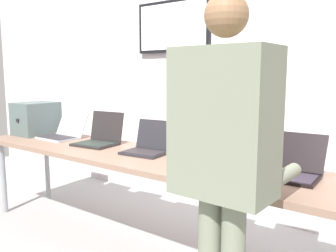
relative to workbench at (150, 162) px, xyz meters
The scene contains 11 objects.
back_wall 1.28m from the workbench, 90.73° to the left, with size 8.00×0.11×2.59m.
workbench is the anchor object (origin of this frame).
equipment_box 1.59m from the workbench, behind, with size 0.32×0.41×0.33m.
laptop_station_0 1.17m from the workbench, behind, with size 0.38×0.36×0.24m.
laptop_station_1 0.67m from the workbench, behind, with size 0.38×0.36×0.28m.
laptop_station_2 0.16m from the workbench, 137.23° to the left, with size 0.35×0.33×0.25m.
laptop_station_3 0.48m from the workbench, 12.81° to the left, with size 0.38×0.33×0.23m.
laptop_station_4 1.01m from the workbench, ahead, with size 0.39×0.40×0.24m.
person 1.18m from the workbench, 33.37° to the right, with size 0.45×0.59×1.71m.
coffee_mug 1.04m from the workbench, 13.99° to the right, with size 0.07×0.07×0.09m.
paper_sheet 0.80m from the workbench, 12.28° to the right, with size 0.26×0.33×0.00m.
Camera 1 is at (1.68, -2.02, 1.37)m, focal length 38.36 mm.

